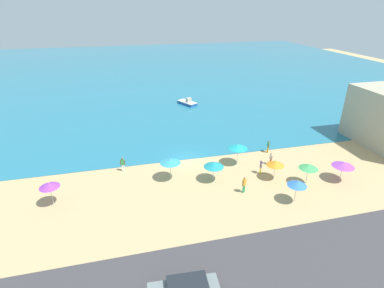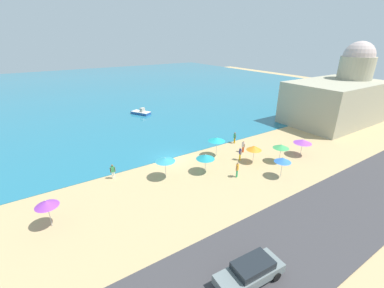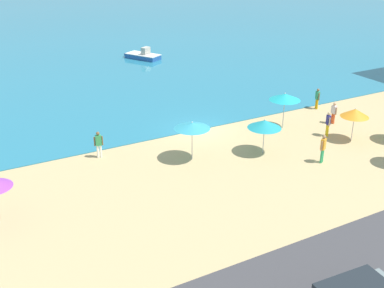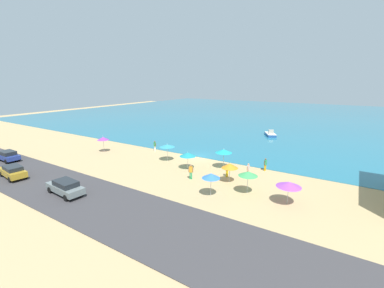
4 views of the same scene
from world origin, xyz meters
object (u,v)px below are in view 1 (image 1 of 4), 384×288
(beach_umbrella_2, at_px, (170,161))
(bather_4, at_px, (268,146))
(beach_umbrella_0, at_px, (214,165))
(bather_2, at_px, (123,164))
(beach_umbrella_6, at_px, (297,183))
(bather_3, at_px, (244,184))
(beach_umbrella_3, at_px, (275,163))
(beach_umbrella_5, at_px, (343,164))
(beach_umbrella_4, at_px, (309,166))
(bather_0, at_px, (271,158))
(bather_1, at_px, (261,166))
(beach_umbrella_7, at_px, (238,146))
(beach_umbrella_1, at_px, (49,185))
(skiff_nearshore, at_px, (187,103))

(beach_umbrella_2, relative_size, bather_4, 1.50)
(beach_umbrella_0, relative_size, bather_2, 1.32)
(beach_umbrella_6, xyz_separation_m, bather_3, (-4.12, 2.69, -1.12))
(beach_umbrella_3, bearing_deg, beach_umbrella_0, 169.34)
(beach_umbrella_2, xyz_separation_m, bather_4, (13.24, 3.42, -1.32))
(beach_umbrella_3, xyz_separation_m, beach_umbrella_5, (6.86, -1.97, -0.00))
(beach_umbrella_0, distance_m, beach_umbrella_4, 9.79)
(beach_umbrella_0, bearing_deg, bather_0, 12.79)
(bather_1, height_order, bather_2, bather_2)
(bather_2, relative_size, bather_4, 1.04)
(beach_umbrella_0, bearing_deg, bather_3, -50.99)
(beach_umbrella_7, relative_size, bather_3, 1.47)
(beach_umbrella_1, xyz_separation_m, beach_umbrella_7, (19.90, 3.24, 0.11))
(beach_umbrella_5, bearing_deg, bather_4, 119.81)
(beach_umbrella_3, distance_m, bather_3, 4.60)
(bather_1, bearing_deg, beach_umbrella_1, -178.38)
(beach_umbrella_6, xyz_separation_m, beach_umbrella_7, (-2.62, 8.33, 0.21))
(beach_umbrella_1, xyz_separation_m, beach_umbrella_3, (22.59, -0.77, -0.28))
(beach_umbrella_7, xyz_separation_m, bather_1, (1.77, -2.63, -1.37))
(beach_umbrella_5, bearing_deg, beach_umbrella_3, 163.97)
(bather_0, xyz_separation_m, bather_1, (-2.06, -1.58, 0.07))
(beach_umbrella_0, bearing_deg, bather_4, 28.40)
(beach_umbrella_7, distance_m, bather_2, 13.35)
(skiff_nearshore, bearing_deg, beach_umbrella_6, -84.31)
(beach_umbrella_4, relative_size, beach_umbrella_7, 0.92)
(beach_umbrella_4, xyz_separation_m, beach_umbrella_6, (-2.89, -2.56, -0.00))
(bather_0, bearing_deg, beach_umbrella_7, 164.63)
(beach_umbrella_3, height_order, beach_umbrella_5, beach_umbrella_3)
(beach_umbrella_3, distance_m, bather_1, 1.93)
(beach_umbrella_0, distance_m, beach_umbrella_6, 8.50)
(bather_2, relative_size, bather_3, 0.97)
(bather_0, bearing_deg, beach_umbrella_0, -167.21)
(beach_umbrella_4, distance_m, beach_umbrella_6, 3.86)
(beach_umbrella_4, height_order, bather_2, beach_umbrella_4)
(beach_umbrella_1, bearing_deg, beach_umbrella_3, -1.95)
(beach_umbrella_6, bearing_deg, beach_umbrella_1, 167.26)
(beach_umbrella_3, relative_size, bather_4, 1.38)
(beach_umbrella_4, relative_size, beach_umbrella_5, 1.06)
(beach_umbrella_2, distance_m, skiff_nearshore, 26.44)
(beach_umbrella_1, height_order, beach_umbrella_3, beach_umbrella_1)
(bather_1, height_order, skiff_nearshore, bather_1)
(beach_umbrella_6, relative_size, bather_1, 1.41)
(beach_umbrella_4, bearing_deg, beach_umbrella_5, -2.99)
(bather_1, bearing_deg, beach_umbrella_0, -178.39)
(skiff_nearshore, bearing_deg, beach_umbrella_3, -83.30)
(beach_umbrella_4, relative_size, bather_0, 1.51)
(skiff_nearshore, bearing_deg, beach_umbrella_1, -125.55)
(skiff_nearshore, bearing_deg, bather_3, -91.79)
(beach_umbrella_3, bearing_deg, beach_umbrella_5, -16.03)
(bather_3, bearing_deg, beach_umbrella_3, 21.33)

